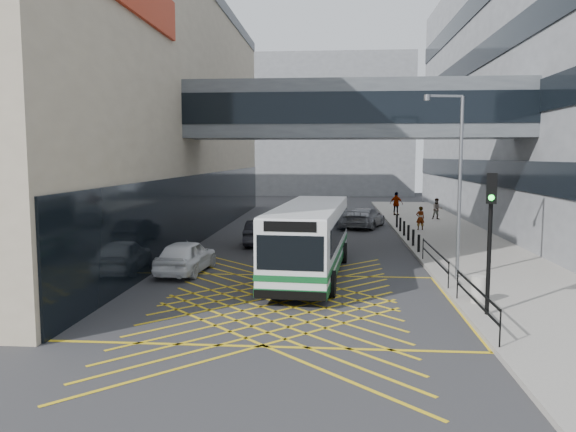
% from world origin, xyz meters
% --- Properties ---
extents(ground, '(120.00, 120.00, 0.00)m').
position_xyz_m(ground, '(0.00, 0.00, 0.00)').
color(ground, '#333335').
extents(building_whsmith, '(24.17, 42.00, 16.00)m').
position_xyz_m(building_whsmith, '(-17.98, 16.00, 8.00)').
color(building_whsmith, tan).
rests_on(building_whsmith, ground).
extents(building_far, '(28.00, 16.00, 18.00)m').
position_xyz_m(building_far, '(-2.00, 60.00, 9.00)').
color(building_far, gray).
rests_on(building_far, ground).
extents(skybridge, '(20.00, 4.10, 3.00)m').
position_xyz_m(skybridge, '(3.00, 12.00, 7.50)').
color(skybridge, '#4F5459').
rests_on(skybridge, ground).
extents(pavement, '(6.00, 54.00, 0.16)m').
position_xyz_m(pavement, '(9.00, 15.00, 0.08)').
color(pavement, gray).
rests_on(pavement, ground).
extents(box_junction, '(12.00, 9.00, 0.01)m').
position_xyz_m(box_junction, '(0.00, 0.00, 0.00)').
color(box_junction, gold).
rests_on(box_junction, ground).
extents(bus, '(3.37, 10.95, 3.02)m').
position_xyz_m(bus, '(0.90, 4.62, 1.62)').
color(bus, silver).
rests_on(bus, ground).
extents(car_white, '(2.27, 4.79, 1.48)m').
position_xyz_m(car_white, '(-4.50, 4.71, 0.74)').
color(car_white, white).
rests_on(car_white, ground).
extents(car_dark, '(1.79, 4.56, 1.42)m').
position_xyz_m(car_dark, '(-2.25, 12.77, 0.71)').
color(car_dark, black).
rests_on(car_dark, ground).
extents(car_silver, '(3.40, 5.27, 1.52)m').
position_xyz_m(car_silver, '(4.13, 20.96, 0.76)').
color(car_silver, gray).
rests_on(car_silver, ground).
extents(traffic_light, '(0.35, 0.52, 4.40)m').
position_xyz_m(traffic_light, '(6.62, -1.54, 3.02)').
color(traffic_light, black).
rests_on(traffic_light, pavement).
extents(street_lamp, '(1.65, 0.51, 7.29)m').
position_xyz_m(street_lamp, '(6.73, 3.98, 4.31)').
color(street_lamp, slate).
rests_on(street_lamp, pavement).
extents(litter_bin, '(0.52, 0.52, 0.90)m').
position_xyz_m(litter_bin, '(6.74, -0.01, 0.61)').
color(litter_bin, '#ADA89E').
rests_on(litter_bin, pavement).
extents(kerb_railings, '(0.05, 12.54, 1.00)m').
position_xyz_m(kerb_railings, '(6.15, 1.78, 0.88)').
color(kerb_railings, black).
rests_on(kerb_railings, pavement).
extents(bollards, '(0.14, 10.14, 0.90)m').
position_xyz_m(bollards, '(6.25, 15.00, 0.61)').
color(bollards, black).
rests_on(bollards, pavement).
extents(pedestrian_a, '(0.67, 0.51, 1.56)m').
position_xyz_m(pedestrian_a, '(7.65, 18.83, 0.94)').
color(pedestrian_a, gray).
rests_on(pedestrian_a, pavement).
extents(pedestrian_b, '(0.83, 0.51, 1.63)m').
position_xyz_m(pedestrian_b, '(9.91, 25.23, 0.98)').
color(pedestrian_b, gray).
rests_on(pedestrian_b, pavement).
extents(pedestrian_c, '(1.26, 1.04, 1.93)m').
position_xyz_m(pedestrian_c, '(7.09, 28.05, 1.12)').
color(pedestrian_c, gray).
rests_on(pedestrian_c, pavement).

